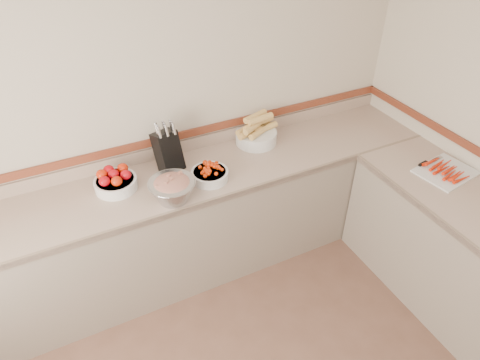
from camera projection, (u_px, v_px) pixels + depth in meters
name	position (u px, v px, depth m)	size (l,w,h in m)	color
back_wall	(155.00, 109.00, 3.01)	(4.00, 4.00, 0.00)	beige
counter_back	(180.00, 226.00, 3.28)	(4.00, 0.65, 1.08)	tan
knife_block	(168.00, 150.00, 3.03)	(0.21, 0.23, 0.39)	black
tomato_bowl	(115.00, 181.00, 2.90)	(0.29, 0.29, 0.14)	white
cherry_tomato_bowl	(210.00, 174.00, 2.99)	(0.26, 0.26, 0.14)	white
corn_bowl	(256.00, 133.00, 3.36)	(0.36, 0.33, 0.24)	white
rhubarb_bowl	(172.00, 189.00, 2.78)	(0.31, 0.31, 0.18)	#B2B2BA
cutting_board	(446.00, 170.00, 3.07)	(0.44, 0.37, 0.06)	silver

